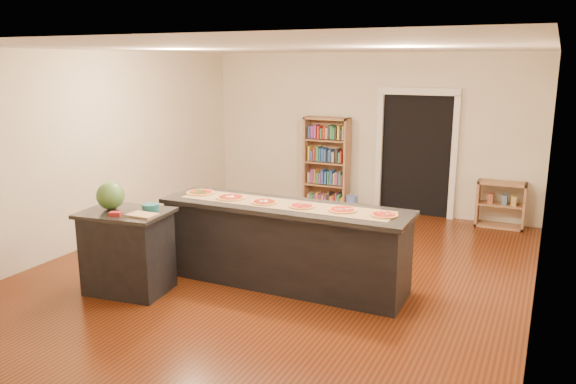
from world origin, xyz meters
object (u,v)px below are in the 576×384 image
at_px(waste_bin, 352,204).
at_px(watermelon, 110,196).
at_px(low_shelf, 501,205).
at_px(side_counter, 128,251).
at_px(kitchen_island, 284,244).
at_px(bookshelf, 326,163).

relative_size(waste_bin, watermelon, 0.96).
height_order(low_shelf, watermelon, watermelon).
bearing_deg(side_counter, kitchen_island, 24.79).
xyz_separation_m(bookshelf, watermelon, (-0.83, -4.67, 0.30)).
height_order(bookshelf, low_shelf, bookshelf).
bearing_deg(bookshelf, side_counter, -97.59).
bearing_deg(watermelon, waste_bin, 72.49).
bearing_deg(bookshelf, waste_bin, -18.24).
height_order(side_counter, waste_bin, side_counter).
height_order(kitchen_island, low_shelf, kitchen_island).
bearing_deg(kitchen_island, side_counter, -148.09).
bearing_deg(waste_bin, low_shelf, 4.09).
distance_m(bookshelf, low_shelf, 3.09).
distance_m(kitchen_island, watermelon, 2.10).
bearing_deg(kitchen_island, watermelon, -151.46).
distance_m(low_shelf, waste_bin, 2.49).
distance_m(bookshelf, watermelon, 4.75).
distance_m(bookshelf, waste_bin, 0.91).
distance_m(low_shelf, watermelon, 6.11).
height_order(side_counter, low_shelf, side_counter).
bearing_deg(kitchen_island, waste_bin, 95.45).
height_order(kitchen_island, watermelon, watermelon).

